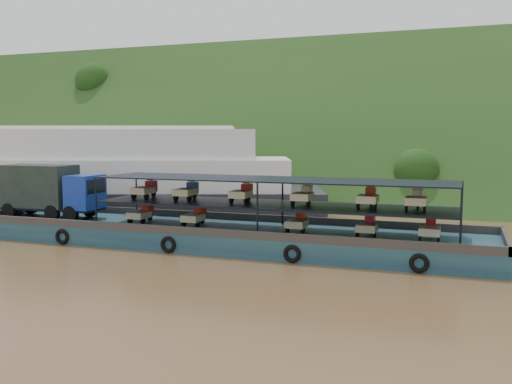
% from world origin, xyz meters
% --- Properties ---
extents(ground, '(160.00, 160.00, 0.00)m').
position_xyz_m(ground, '(0.00, 0.00, 0.00)').
color(ground, brown).
rests_on(ground, ground).
extents(hillside, '(140.00, 39.60, 39.60)m').
position_xyz_m(hillside, '(0.00, 36.00, 0.00)').
color(hillside, '#1A3312').
rests_on(hillside, ground).
extents(cargo_barge, '(35.00, 7.18, 5.10)m').
position_xyz_m(cargo_barge, '(-4.80, -1.26, 1.28)').
color(cargo_barge, '#142F48').
rests_on(cargo_barge, ground).
extents(passenger_ferry, '(41.02, 23.35, 8.11)m').
position_xyz_m(passenger_ferry, '(-18.90, 8.14, 3.51)').
color(passenger_ferry, black).
rests_on(passenger_ferry, ground).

